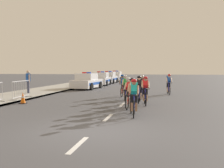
# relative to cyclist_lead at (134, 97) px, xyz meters

# --- Properties ---
(ground_plane) EXTENTS (160.00, 160.00, 0.00)m
(ground_plane) POSITION_rel_cyclist_lead_xyz_m (-0.98, -2.94, -0.79)
(ground_plane) COLOR #4C4C51
(sidewalk_slab) EXTENTS (3.68, 60.00, 0.12)m
(sidewalk_slab) POSITION_rel_cyclist_lead_xyz_m (-8.75, 11.06, -0.73)
(sidewalk_slab) COLOR #A3A099
(sidewalk_slab) RESTS_ON ground
(kerb_edge) EXTENTS (0.16, 60.00, 0.13)m
(kerb_edge) POSITION_rel_cyclist_lead_xyz_m (-6.99, 11.06, -0.72)
(kerb_edge) COLOR #9E9E99
(kerb_edge) RESTS_ON ground
(lane_markings_centre) EXTENTS (0.14, 17.60, 0.01)m
(lane_markings_centre) POSITION_rel_cyclist_lead_xyz_m (-0.98, 3.53, -0.78)
(lane_markings_centre) COLOR white
(lane_markings_centre) RESTS_ON ground
(cyclist_lead) EXTENTS (0.44, 1.72, 1.56)m
(cyclist_lead) POSITION_rel_cyclist_lead_xyz_m (0.00, 0.00, 0.00)
(cyclist_lead) COLOR black
(cyclist_lead) RESTS_ON ground
(cyclist_second) EXTENTS (0.42, 1.72, 1.56)m
(cyclist_second) POSITION_rel_cyclist_lead_xyz_m (-0.18, 1.16, 0.00)
(cyclist_second) COLOR black
(cyclist_second) RESTS_ON ground
(cyclist_third) EXTENTS (0.45, 1.72, 1.56)m
(cyclist_third) POSITION_rel_cyclist_lead_xyz_m (-0.44, 2.15, 0.00)
(cyclist_third) COLOR black
(cyclist_third) RESTS_ON ground
(cyclist_fourth) EXTENTS (0.45, 1.72, 1.56)m
(cyclist_fourth) POSITION_rel_cyclist_lead_xyz_m (0.24, 3.54, 0.00)
(cyclist_fourth) COLOR black
(cyclist_fourth) RESTS_ON ground
(cyclist_fifth) EXTENTS (0.42, 1.72, 1.56)m
(cyclist_fifth) POSITION_rel_cyclist_lead_xyz_m (-0.14, 4.48, 0.00)
(cyclist_fifth) COLOR black
(cyclist_fifth) RESTS_ON ground
(cyclist_sixth) EXTENTS (0.43, 1.72, 1.56)m
(cyclist_sixth) POSITION_rel_cyclist_lead_xyz_m (-1.11, 5.88, 0.00)
(cyclist_sixth) COLOR black
(cyclist_sixth) RESTS_ON ground
(cyclist_seventh) EXTENTS (0.42, 1.72, 1.56)m
(cyclist_seventh) POSITION_rel_cyclist_lead_xyz_m (-0.12, 6.67, 0.00)
(cyclist_seventh) COLOR black
(cyclist_seventh) RESTS_ON ground
(cyclist_eighth) EXTENTS (0.43, 1.72, 1.56)m
(cyclist_eighth) POSITION_rel_cyclist_lead_xyz_m (-1.52, 7.69, 0.00)
(cyclist_eighth) COLOR black
(cyclist_eighth) RESTS_ON ground
(cyclist_ninth) EXTENTS (0.45, 1.72, 1.56)m
(cyclist_ninth) POSITION_rel_cyclist_lead_xyz_m (1.61, 9.80, 0.00)
(cyclist_ninth) COLOR black
(cyclist_ninth) RESTS_ON ground
(police_car_nearest) EXTENTS (2.26, 4.52, 1.59)m
(police_car_nearest) POSITION_rel_cyclist_lead_xyz_m (-5.86, 14.19, -0.11)
(police_car_nearest) COLOR white
(police_car_nearest) RESTS_ON ground
(police_car_second) EXTENTS (2.15, 4.48, 1.59)m
(police_car_second) POSITION_rel_cyclist_lead_xyz_m (-5.86, 20.23, -0.11)
(police_car_second) COLOR silver
(police_car_second) RESTS_ON ground
(police_car_third) EXTENTS (2.03, 4.41, 1.59)m
(police_car_third) POSITION_rel_cyclist_lead_xyz_m (-5.86, 24.96, -0.11)
(police_car_third) COLOR silver
(police_car_third) RESTS_ON ground
(police_car_furthest) EXTENTS (2.02, 4.41, 1.59)m
(police_car_furthest) POSITION_rel_cyclist_lead_xyz_m (-5.86, 30.72, -0.11)
(police_car_furthest) COLOR white
(police_car_furthest) RESTS_ON ground
(crowd_barrier_rear) EXTENTS (0.63, 2.32, 1.07)m
(crowd_barrier_rear) POSITION_rel_cyclist_lead_xyz_m (-7.30, 4.38, -0.14)
(crowd_barrier_rear) COLOR #B7BABF
(crowd_barrier_rear) RESTS_ON sidewalk_slab
(traffic_cone_mid) EXTENTS (0.36, 0.36, 0.64)m
(traffic_cone_mid) POSITION_rel_cyclist_lead_xyz_m (-6.41, 2.92, -0.48)
(traffic_cone_mid) COLOR black
(traffic_cone_mid) RESTS_ON ground
(spectator_back) EXTENTS (0.43, 0.41, 1.68)m
(spectator_back) POSITION_rel_cyclist_lead_xyz_m (-8.68, 7.99, 0.30)
(spectator_back) COLOR #23284C
(spectator_back) RESTS_ON sidewalk_slab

